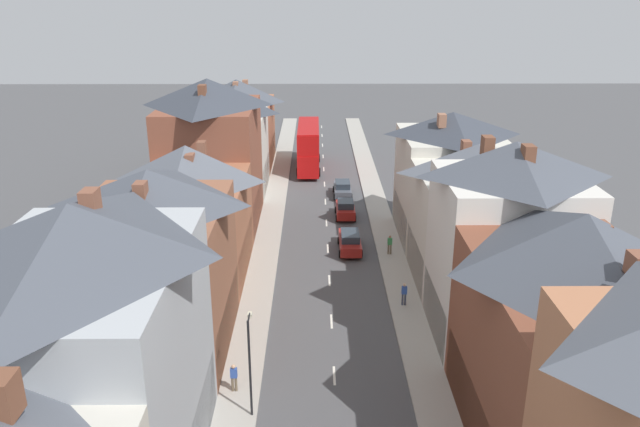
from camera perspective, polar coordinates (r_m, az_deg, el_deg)
pavement_left at (r=53.69m, az=-4.78°, el=-2.32°), size 2.20×104.00×0.14m
pavement_right at (r=53.89m, az=6.11°, el=-2.28°), size 2.20×104.00×0.14m
centre_line_dashes at (r=51.73m, az=0.71°, el=-3.22°), size 0.14×97.80×0.01m
terrace_row_left at (r=41.98m, az=-13.03°, el=-0.82°), size 8.00×79.77×13.55m
terrace_row_right at (r=30.84m, az=21.20°, el=-8.96°), size 8.00×56.35×14.06m
double_decker_bus_lead at (r=73.71m, az=-1.07°, el=6.19°), size 2.74×10.80×5.30m
car_near_silver at (r=64.52m, az=2.07°, el=2.31°), size 1.90×4.29×1.61m
car_parked_right_a at (r=51.04m, az=2.75°, el=-2.54°), size 1.90×4.56×1.69m
car_mid_black at (r=58.42m, az=2.34°, el=0.43°), size 1.90×3.83×1.71m
pedestrian_mid_left at (r=34.31m, az=-7.88°, el=-14.54°), size 0.36×0.22×1.61m
pedestrian_mid_right at (r=42.60m, az=7.70°, el=-7.22°), size 0.36×0.22×1.61m
pedestrian_far_left at (r=50.30m, az=6.40°, el=-2.77°), size 0.36×0.22×1.61m
street_lamp at (r=31.45m, az=-6.43°, el=-13.17°), size 0.20×1.12×5.50m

